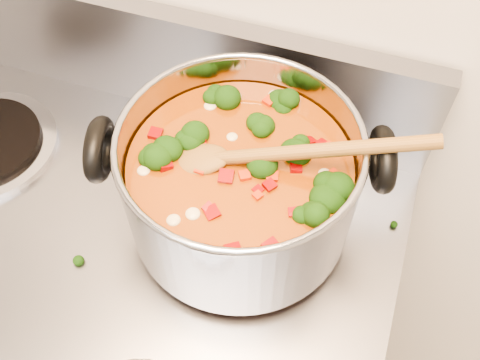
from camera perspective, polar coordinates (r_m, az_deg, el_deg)
name	(u,v)px	position (r m, az deg, el deg)	size (l,w,h in m)	color
stockpot	(240,182)	(0.60, -0.02, -0.24)	(0.33, 0.26, 0.16)	#9C9CA4
wooden_spoon	(256,156)	(0.56, 1.73, 2.62)	(0.28, 0.09, 0.09)	brown
cooktop_crumbs	(206,314)	(0.62, -3.68, -14.09)	(0.33, 0.22, 0.01)	black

